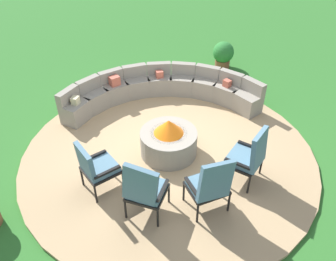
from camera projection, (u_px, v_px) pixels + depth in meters
The scene contains 9 objects.
ground_plane at pixel (169, 155), 6.87m from camera, with size 24.00×24.00×0.00m, color #2D6B28.
patio_circle at pixel (169, 154), 6.85m from camera, with size 5.68×5.68×0.06m, color tan.
fire_pit at pixel (169, 140), 6.65m from camera, with size 1.09×1.09×0.77m.
curved_stone_bench at pixel (160, 91), 8.15m from camera, with size 4.50×1.68×0.73m.
lounge_chair_front_left at pixel (96, 166), 5.74m from camera, with size 0.77×0.77×1.00m.
lounge_chair_front_right at pixel (144, 189), 5.28m from camera, with size 0.76×0.76×1.18m.
lounge_chair_back_left at pixel (210, 185), 5.36m from camera, with size 0.75×0.72×1.12m.
lounge_chair_back_right at pixel (249, 155), 5.91m from camera, with size 0.80×0.83×1.10m.
potted_plant_2 at pixel (223, 54), 9.65m from camera, with size 0.58×0.58×0.74m.
Camera 1 is at (-0.33, -5.17, 4.54)m, focal length 37.24 mm.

